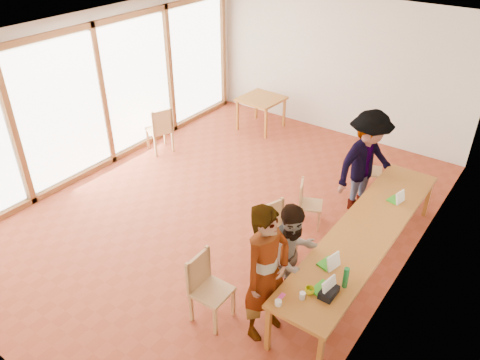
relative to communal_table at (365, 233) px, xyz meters
The scene contains 24 objects.
ground 2.60m from the communal_table, behind, with size 8.00×8.00×0.00m, color #973D24.
wall_back 4.87m from the communal_table, 121.37° to the left, with size 6.00×0.10×3.00m, color beige.
wall_right 0.95m from the communal_table, 11.38° to the left, with size 0.10×8.00×3.00m, color beige.
window_wall 5.52m from the communal_table, behind, with size 0.10×8.00×3.00m, color white.
ceiling 3.41m from the communal_table, behind, with size 6.00×8.00×0.04m, color white.
communal_table is the anchor object (origin of this frame).
side_table 5.04m from the communal_table, 140.31° to the left, with size 0.90×0.90×0.75m.
chair_near 2.34m from the communal_table, 123.51° to the right, with size 0.46×0.46×0.51m.
chair_mid 1.29m from the communal_table, 160.15° to the right, with size 0.55×0.55×0.49m.
chair_far 1.36m from the communal_table, 155.94° to the left, with size 0.49×0.49×0.42m.
chair_empty 2.30m from the communal_table, 111.78° to the left, with size 0.50×0.50×0.45m.
chair_spare 5.00m from the communal_table, 168.41° to the left, with size 0.60×0.60×0.53m.
person_near 1.80m from the communal_table, 107.61° to the right, with size 0.68×0.45×1.86m, color gray.
person_mid 1.22m from the communal_table, 116.15° to the right, with size 0.74×0.58×1.53m, color gray.
person_far 1.59m from the communal_table, 113.67° to the left, with size 1.20×0.69×1.86m, color gray.
laptop_near 1.39m from the communal_table, 86.56° to the right, with size 0.26×0.28×0.22m.
laptop_mid 0.96m from the communal_table, 94.27° to the right, with size 0.25×0.27×0.20m.
laptop_far 0.95m from the communal_table, 84.07° to the left, with size 0.23×0.25×0.18m.
yellow_mug 1.53m from the communal_table, 92.07° to the right, with size 0.11×0.11×0.09m, color #C7C50A.
green_bottle 1.21m from the communal_table, 79.09° to the right, with size 0.07×0.07×0.28m, color #15692F.
clear_glass 1.64m from the communal_table, 92.91° to the right, with size 0.07×0.07×0.09m, color silver.
condiment_cup 1.90m from the communal_table, 97.77° to the right, with size 0.08×0.08×0.06m, color white.
pink_phone 1.78m from the communal_table, 99.39° to the right, with size 0.05×0.10×0.01m, color #EA3C9B.
black_pouch 1.42m from the communal_table, 84.42° to the right, with size 0.16×0.26×0.09m, color black.
Camera 1 is at (4.10, -5.28, 4.73)m, focal length 35.00 mm.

